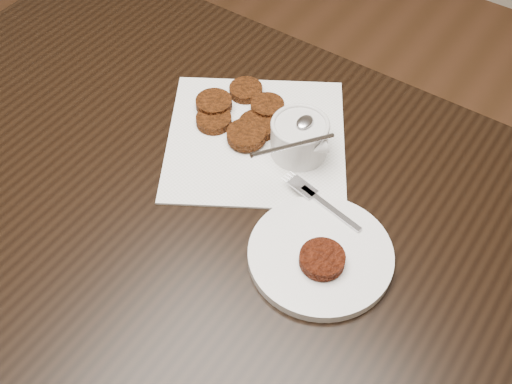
# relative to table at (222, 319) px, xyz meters

# --- Properties ---
(table) EXTENTS (1.32, 0.85, 0.75)m
(table) POSITION_rel_table_xyz_m (0.00, 0.00, 0.00)
(table) COLOR black
(table) RESTS_ON floor
(napkin) EXTENTS (0.41, 0.41, 0.00)m
(napkin) POSITION_rel_table_xyz_m (-0.02, 0.15, 0.38)
(napkin) COLOR white
(napkin) RESTS_ON table
(sauce_ramekin) EXTENTS (0.12, 0.12, 0.13)m
(sauce_ramekin) POSITION_rel_table_xyz_m (0.05, 0.16, 0.44)
(sauce_ramekin) COLOR silver
(sauce_ramekin) RESTS_ON napkin
(patty_cluster) EXTENTS (0.26, 0.26, 0.02)m
(patty_cluster) POSITION_rel_table_xyz_m (-0.06, 0.18, 0.39)
(patty_cluster) COLOR #6A2C0E
(patty_cluster) RESTS_ON napkin
(plate_with_patty) EXTENTS (0.25, 0.25, 0.03)m
(plate_with_patty) POSITION_rel_table_xyz_m (0.19, 0.01, 0.39)
(plate_with_patty) COLOR white
(plate_with_patty) RESTS_ON table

